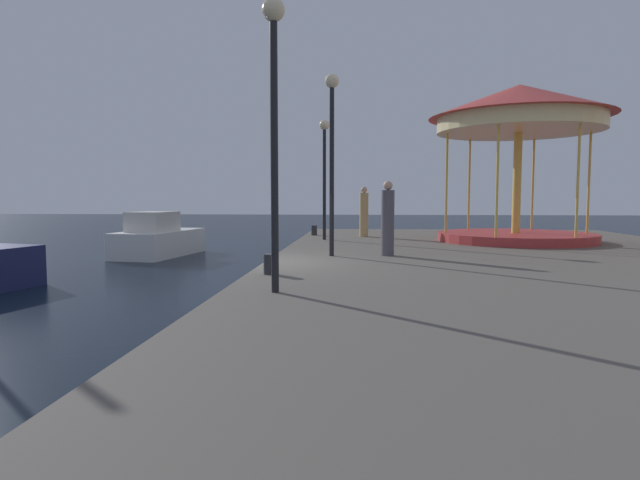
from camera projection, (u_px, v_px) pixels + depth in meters
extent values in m
plane|color=black|center=(265.00, 295.00, 12.41)|extent=(120.00, 120.00, 0.00)
cube|color=#5B564F|center=(553.00, 282.00, 11.87)|extent=(13.29, 26.43, 0.80)
cube|color=white|center=(159.00, 243.00, 20.81)|extent=(2.54, 4.51, 1.01)
cube|color=beige|center=(153.00, 222.00, 20.29)|extent=(1.63, 2.06, 0.76)
cube|color=#4C6070|center=(165.00, 217.00, 21.19)|extent=(1.19, 0.26, 0.34)
cylinder|color=#B23333|center=(515.00, 237.00, 18.07)|extent=(5.28, 5.28, 0.30)
cylinder|color=gold|center=(517.00, 183.00, 17.92)|extent=(0.28, 0.28, 3.44)
cylinder|color=#F2E099|center=(519.00, 125.00, 17.76)|extent=(5.47, 5.47, 0.50)
cone|color=#C63D38|center=(519.00, 101.00, 17.69)|extent=(6.08, 6.08, 1.11)
cylinder|color=gold|center=(589.00, 183.00, 17.73)|extent=(0.08, 0.08, 3.44)
cylinder|color=gold|center=(533.00, 185.00, 19.88)|extent=(0.08, 0.08, 3.44)
cylinder|color=gold|center=(469.00, 185.00, 20.06)|extent=(0.08, 0.08, 3.44)
cylinder|color=gold|center=(447.00, 183.00, 18.10)|extent=(0.08, 0.08, 3.44)
cylinder|color=gold|center=(497.00, 181.00, 15.95)|extent=(0.08, 0.08, 3.44)
cylinder|color=gold|center=(578.00, 181.00, 15.77)|extent=(0.08, 0.08, 3.44)
cylinder|color=black|center=(274.00, 160.00, 8.16)|extent=(0.12, 0.12, 4.20)
sphere|color=#F9E5B2|center=(273.00, 10.00, 7.98)|extent=(0.36, 0.36, 0.36)
cylinder|color=black|center=(332.00, 173.00, 13.37)|extent=(0.12, 0.12, 4.28)
sphere|color=#F9E5B2|center=(332.00, 81.00, 13.18)|extent=(0.36, 0.36, 0.36)
cylinder|color=black|center=(324.00, 185.00, 18.68)|extent=(0.12, 0.12, 3.92)
sphere|color=#F9E5B2|center=(324.00, 125.00, 18.51)|extent=(0.36, 0.36, 0.36)
cylinder|color=#2D2D33|center=(270.00, 264.00, 10.28)|extent=(0.24, 0.24, 0.40)
cylinder|color=#2D2D33|center=(314.00, 230.00, 21.05)|extent=(0.24, 0.24, 0.40)
cylinder|color=#514C56|center=(388.00, 223.00, 13.57)|extent=(0.34, 0.34, 1.71)
sphere|color=tan|center=(388.00, 185.00, 13.49)|extent=(0.24, 0.24, 0.24)
cylinder|color=tan|center=(364.00, 215.00, 20.26)|extent=(0.34, 0.34, 1.70)
sphere|color=tan|center=(364.00, 190.00, 20.18)|extent=(0.24, 0.24, 0.24)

